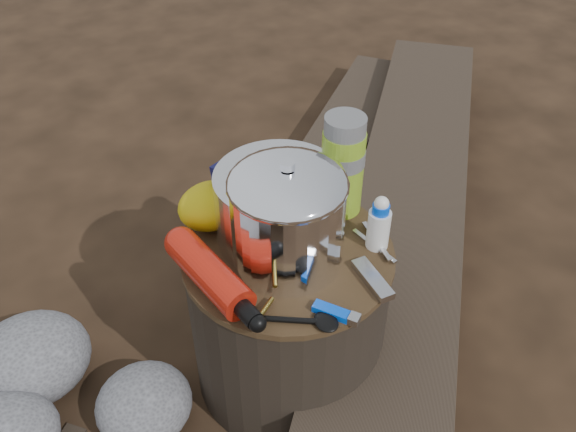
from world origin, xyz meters
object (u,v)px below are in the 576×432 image
log_main (410,192)px  thermos (343,166)px  stump (288,316)px  fuel_bottle (210,273)px  travel_mug (293,175)px  camping_pot (288,215)px

log_main → thermos: 0.67m
stump → fuel_bottle: bearing=-177.4°
travel_mug → camping_pot: bearing=-123.2°
log_main → thermos: bearing=-105.9°
camping_pot → fuel_bottle: 0.18m
stump → travel_mug: 0.31m
log_main → travel_mug: bearing=-117.1°
thermos → travel_mug: 0.12m
stump → camping_pot: bearing=-123.2°
thermos → log_main: bearing=30.0°
log_main → fuel_bottle: (-0.79, -0.33, 0.34)m
camping_pot → fuel_bottle: size_ratio=0.79×
stump → travel_mug: (0.10, 0.15, 0.25)m
thermos → travel_mug: bearing=129.1°
travel_mug → stump: bearing=-123.2°
fuel_bottle → log_main: bearing=15.1°
stump → camping_pot: (-0.01, -0.01, 0.30)m
fuel_bottle → thermos: thermos is taller
camping_pot → stump: bearing=56.8°
stump → fuel_bottle: 0.28m
stump → thermos: 0.35m
fuel_bottle → travel_mug: travel_mug is taller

